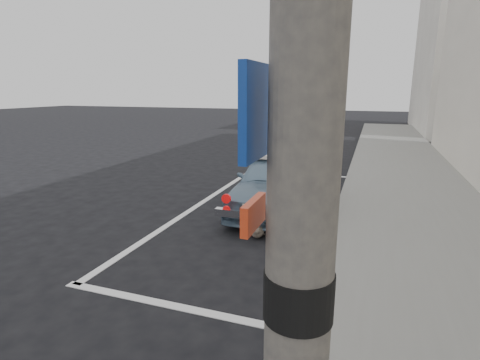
% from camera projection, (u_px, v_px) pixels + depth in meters
% --- Properties ---
extents(ground, '(80.00, 80.00, 0.00)m').
position_uv_depth(ground, '(163.00, 278.00, 4.68)').
color(ground, black).
rests_on(ground, ground).
extents(sidewalk, '(2.80, 40.00, 0.15)m').
position_uv_depth(sidewalk, '(426.00, 246.00, 5.46)').
color(sidewalk, slate).
rests_on(sidewalk, ground).
extents(building_far, '(3.50, 10.00, 8.00)m').
position_uv_depth(building_far, '(458.00, 57.00, 19.99)').
color(building_far, beige).
rests_on(building_far, ground).
extents(pline_rear, '(3.00, 0.12, 0.01)m').
position_uv_depth(pline_rear, '(179.00, 307.00, 4.06)').
color(pline_rear, silver).
rests_on(pline_rear, ground).
extents(pline_front, '(3.00, 0.12, 0.01)m').
position_uv_depth(pline_front, '(300.00, 174.00, 10.47)').
color(pline_front, silver).
rests_on(pline_front, ground).
extents(pline_side, '(0.12, 7.00, 0.01)m').
position_uv_depth(pline_side, '(200.00, 204.00, 7.72)').
color(pline_side, silver).
rests_on(pline_side, ground).
extents(retro_coupe, '(1.42, 3.35, 1.13)m').
position_uv_depth(retro_coupe, '(276.00, 180.00, 7.30)').
color(retro_coupe, '#6A869E').
rests_on(retro_coupe, ground).
extents(cat, '(0.24, 0.48, 0.25)m').
position_uv_depth(cat, '(257.00, 231.00, 5.94)').
color(cat, '#685A4F').
rests_on(cat, ground).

